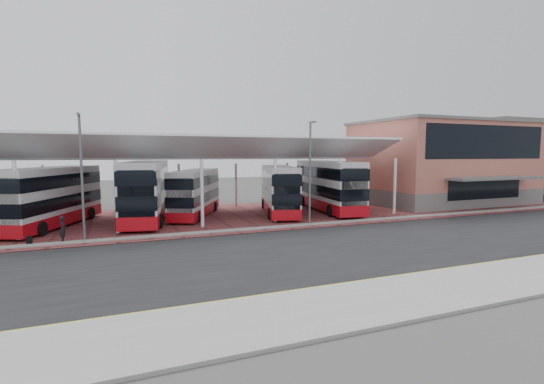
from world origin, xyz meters
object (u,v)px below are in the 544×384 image
at_px(terminal, 441,162).
at_px(bus_2, 147,191).
at_px(bus_0, 1,199).
at_px(bus_1, 52,197).
at_px(bus_4, 279,190).
at_px(pedestrian, 63,229).
at_px(bus_3, 195,193).
at_px(bus_5, 328,186).

distance_m(terminal, bus_2, 32.71).
relative_size(bus_0, bus_1, 0.95).
bearing_deg(bus_4, bus_2, -166.52).
relative_size(bus_1, bus_4, 1.02).
bearing_deg(bus_1, terminal, 24.38).
xyz_separation_m(terminal, bus_2, (-32.63, -0.65, -2.15)).
xyz_separation_m(bus_2, pedestrian, (-5.60, -6.67, -1.61)).
xyz_separation_m(bus_2, bus_3, (4.23, 0.92, -0.41)).
relative_size(bus_0, bus_3, 1.05).
height_order(bus_0, pedestrian, bus_0).
relative_size(terminal, pedestrian, 11.01).
bearing_deg(bus_3, pedestrian, -116.90).
height_order(bus_0, bus_2, bus_2).
bearing_deg(bus_2, pedestrian, -118.84).
distance_m(bus_1, pedestrian, 6.67).
bearing_deg(bus_1, bus_3, 29.24).
bearing_deg(bus_3, bus_4, 14.19).
relative_size(bus_1, bus_5, 0.93).
xyz_separation_m(terminal, bus_0, (-43.17, 0.44, -2.49)).
distance_m(terminal, pedestrian, 39.10).
bearing_deg(pedestrian, bus_1, 10.72).
bearing_deg(terminal, bus_3, 179.44).
xyz_separation_m(bus_3, bus_5, (12.76, -1.51, 0.36)).
relative_size(terminal, bus_4, 1.68).
bearing_deg(bus_0, bus_3, 17.48).
distance_m(bus_0, bus_4, 22.36).
bearing_deg(bus_3, terminal, 24.83).
bearing_deg(bus_4, bus_1, -164.59).
height_order(terminal, bus_3, terminal).
bearing_deg(bus_4, bus_3, -174.96).
relative_size(bus_3, pedestrian, 5.98).
bearing_deg(bus_3, bus_5, 18.63).
height_order(bus_4, bus_5, bus_5).
distance_m(bus_1, bus_5, 23.95).
bearing_deg(bus_5, bus_4, -172.49).
distance_m(bus_3, bus_4, 7.68).
relative_size(terminal, bus_0, 1.75).
xyz_separation_m(bus_2, bus_4, (11.76, -0.57, -0.26)).
distance_m(bus_4, pedestrian, 18.45).
bearing_deg(bus_5, terminal, 12.25).
bearing_deg(bus_4, bus_0, -168.00).
bearing_deg(bus_2, bus_3, 23.49).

